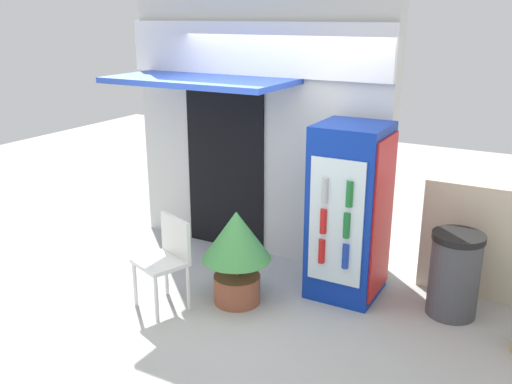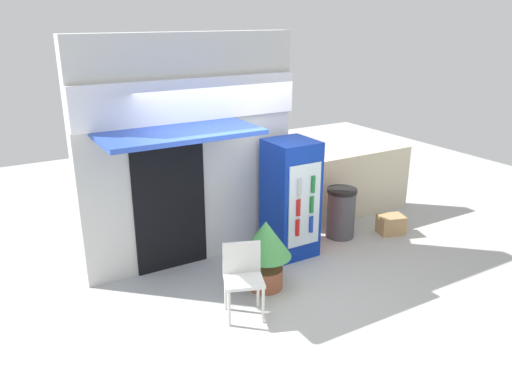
% 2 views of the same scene
% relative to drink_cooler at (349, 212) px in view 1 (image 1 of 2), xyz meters
% --- Properties ---
extents(ground, '(16.00, 16.00, 0.00)m').
position_rel_drink_cooler_xyz_m(ground, '(-0.87, -0.84, -0.87)').
color(ground, '#B2B2AD').
extents(storefront_building, '(3.12, 1.24, 3.20)m').
position_rel_drink_cooler_xyz_m(storefront_building, '(-1.35, 0.55, 0.77)').
color(storefront_building, silver).
rests_on(storefront_building, ground).
extents(drink_cooler, '(0.68, 0.74, 1.73)m').
position_rel_drink_cooler_xyz_m(drink_cooler, '(0.00, 0.00, 0.00)').
color(drink_cooler, '#0C2D9E').
rests_on(drink_cooler, ground).
extents(plastic_chair, '(0.57, 0.54, 0.88)m').
position_rel_drink_cooler_xyz_m(plastic_chair, '(-1.41, -1.08, -0.34)').
color(plastic_chair, silver).
rests_on(plastic_chair, ground).
extents(potted_plant_near_shop, '(0.67, 0.67, 0.94)m').
position_rel_drink_cooler_xyz_m(potted_plant_near_shop, '(-0.87, -0.70, -0.29)').
color(potted_plant_near_shop, '#995138').
rests_on(potted_plant_near_shop, ground).
extents(trash_bin, '(0.48, 0.48, 0.81)m').
position_rel_drink_cooler_xyz_m(trash_bin, '(1.02, 0.07, -0.46)').
color(trash_bin, '#47474C').
rests_on(trash_bin, ground).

